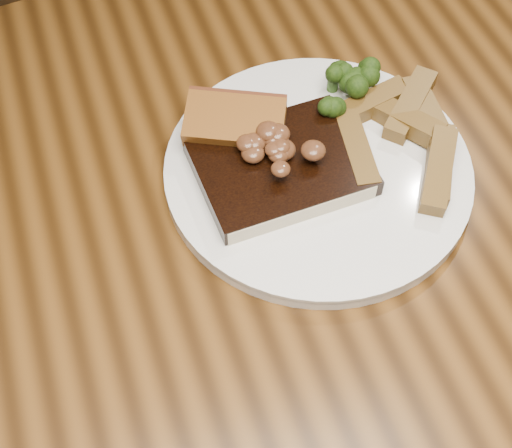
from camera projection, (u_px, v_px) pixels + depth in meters
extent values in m
cube|color=#533110|center=(255.00, 265.00, 0.68)|extent=(1.60, 0.90, 0.04)
cube|color=black|center=(93.00, 40.00, 1.24)|extent=(0.51, 0.51, 0.04)
cylinder|color=black|center=(168.00, 51.00, 1.58)|extent=(0.04, 0.04, 0.45)
cylinder|color=black|center=(3.00, 103.00, 1.49)|extent=(0.04, 0.04, 0.45)
cylinder|color=black|center=(237.00, 168.00, 1.39)|extent=(0.04, 0.04, 0.45)
cylinder|color=black|center=(53.00, 236.00, 1.30)|extent=(0.04, 0.04, 0.45)
cylinder|color=white|center=(317.00, 171.00, 0.71)|extent=(0.34, 0.34, 0.01)
cube|color=black|center=(280.00, 167.00, 0.69)|extent=(0.17, 0.13, 0.02)
cube|color=beige|center=(301.00, 213.00, 0.67)|extent=(0.15, 0.02, 0.02)
cube|color=brown|center=(235.00, 135.00, 0.72)|extent=(0.11, 0.09, 0.02)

